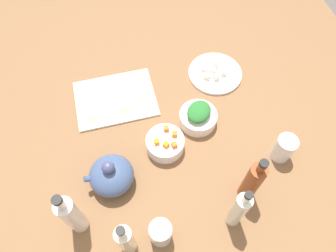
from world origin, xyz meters
The scene contains 30 objects.
tabletop centered at (0.00, 0.00, 1.50)cm, with size 190.00×190.00×3.00cm, color brown.
cutting_board centered at (16.80, -20.25, 3.50)cm, with size 31.68×24.02×1.00cm, color silver.
plate_tofu centered at (-26.49, -22.64, 3.60)cm, with size 22.53×22.53×1.20cm, color white.
bowl_greens centered at (-12.32, -1.86, 5.64)cm, with size 14.23×14.23×5.28cm, color white.
bowl_carrots centered at (2.55, 5.73, 5.85)cm, with size 13.87×13.87×5.70cm, color white.
teapot centered at (23.31, 14.17, 8.55)cm, with size 16.69×15.10×14.48cm.
bottle_0 centered at (-19.73, 29.63, 13.95)cm, with size 5.32×5.32×25.80cm.
bottle_1 centered at (-12.39, 36.94, 13.99)cm, with size 4.71×4.71×25.63cm.
bottle_2 centered at (36.23, 26.10, 14.14)cm, with size 5.67×5.67×26.41cm.
bottle_3 centered at (22.04, 36.76, 12.68)cm, with size 5.02×5.02×22.55cm.
drinking_glass_0 centered at (-37.16, 19.18, 8.48)cm, with size 7.11×7.11×10.95cm, color white.
drinking_glass_1 centered at (11.64, 36.32, 8.07)cm, with size 7.00×7.00×10.14cm, color white.
carrot_cube_0 centered at (-0.37, 8.85, 9.60)cm, with size 1.80×1.80×1.80cm, color orange.
carrot_cube_1 centered at (1.07, 1.77, 9.60)cm, with size 1.80×1.80×1.80cm, color orange.
carrot_cube_2 centered at (5.73, 6.14, 9.60)cm, with size 1.80×1.80×1.80cm, color orange.
carrot_cube_3 centered at (-1.26, 4.70, 9.60)cm, with size 1.80×1.80×1.80cm, color orange.
carrot_cube_4 centered at (2.76, 8.02, 9.60)cm, with size 1.80×1.80×1.80cm, color orange.
chopped_greens_mound centered at (-12.32, -1.86, 10.23)cm, with size 10.32×8.42×3.89cm, color #276F2D.
tofu_cube_0 centered at (-29.53, -20.83, 5.30)cm, with size 2.20×2.20×2.20cm, color silver.
tofu_cube_1 centered at (-25.70, -19.35, 5.30)cm, with size 2.20×2.20×2.20cm, color silver.
tofu_cube_2 centered at (-25.34, -23.23, 5.30)cm, with size 2.20×2.20×2.20cm, color white.
tofu_cube_3 centered at (-27.70, -25.88, 5.30)cm, with size 2.20×2.20×2.20cm, color silver.
tofu_cube_4 centered at (-22.39, -25.25, 5.30)cm, with size 2.20×2.20×2.20cm, color white.
tofu_cube_5 centered at (-22.12, -20.75, 5.30)cm, with size 2.20×2.20×2.20cm, color #F0E8CA.
dumpling_0 centered at (14.98, -13.39, 5.55)cm, with size 5.12×4.52×3.10cm, color beige.
dumpling_1 centered at (14.63, -22.27, 5.50)cm, with size 5.21×4.89×3.01cm, color beige.
dumpling_2 centered at (20.23, -18.83, 5.34)cm, with size 5.08×4.80×2.68cm, color beige.
dumpling_3 centered at (27.03, -12.57, 5.18)cm, with size 4.34×4.22×2.35cm, color beige.
dumpling_4 centered at (18.68, -27.51, 5.49)cm, with size 5.91×5.13×2.99cm, color beige.
dumpling_5 centered at (6.05, -18.13, 5.42)cm, with size 5.18×4.52×2.83cm, color beige.
Camera 1 is at (14.60, 56.96, 108.80)cm, focal length 33.91 mm.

